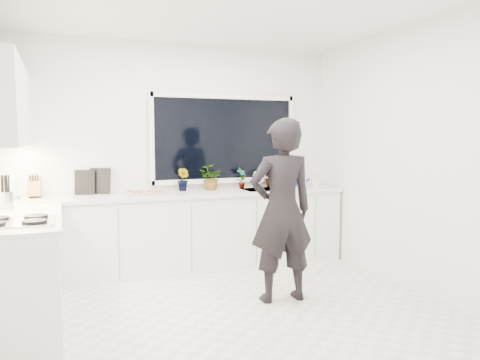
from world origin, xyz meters
name	(u,v)px	position (x,y,z in m)	size (l,w,h in m)	color
floor	(225,312)	(0.00, 0.00, -0.01)	(4.00, 3.50, 0.02)	beige
wall_back	(178,155)	(0.00, 1.76, 1.35)	(4.00, 0.02, 2.70)	white
wall_right	(408,159)	(2.01, 0.00, 1.35)	(0.02, 3.50, 2.70)	white
ceiling	(224,4)	(0.00, 0.00, 2.71)	(4.00, 3.50, 0.02)	white
window	(225,139)	(0.60, 1.73, 1.55)	(1.80, 0.02, 1.00)	black
base_cabinets_back	(185,233)	(0.00, 1.45, 0.44)	(3.92, 0.58, 0.88)	white
base_cabinets_left	(24,272)	(-1.67, 0.35, 0.44)	(0.58, 1.60, 0.88)	white
countertop_back	(185,194)	(0.00, 1.44, 0.90)	(3.94, 0.62, 0.04)	silver
countertop_left	(22,218)	(-1.67, 0.35, 0.90)	(0.62, 1.60, 0.04)	silver
upper_cabinets	(5,105)	(-1.79, 0.70, 1.85)	(0.34, 2.10, 0.70)	white
sink	(266,193)	(1.05, 1.45, 0.87)	(0.58, 0.42, 0.14)	silver
faucet	(259,179)	(1.05, 1.65, 1.03)	(0.03, 0.03, 0.22)	silver
stovetop	(15,221)	(-1.69, 0.00, 0.94)	(0.56, 0.48, 0.03)	black
person	(282,210)	(0.60, 0.08, 0.88)	(0.64, 0.42, 1.75)	black
pizza_tray	(148,193)	(-0.44, 1.42, 0.94)	(0.47, 0.35, 0.03)	#B8B8BD
pizza	(148,192)	(-0.44, 1.42, 0.95)	(0.43, 0.31, 0.01)	#B73D18
watering_can	(299,181)	(1.61, 1.61, 0.98)	(0.14, 0.14, 0.13)	#1422C2
paper_towel_roll	(11,187)	(-1.85, 1.55, 1.05)	(0.11, 0.11, 0.26)	silver
knife_block	(35,187)	(-1.62, 1.59, 1.03)	(0.13, 0.10, 0.22)	#8F6043
utensil_crock	(6,200)	(-1.83, 0.80, 1.00)	(0.13, 0.13, 0.16)	#B9B9BE
picture_frame_large	(85,182)	(-1.10, 1.69, 1.06)	(0.22, 0.02, 0.28)	black
picture_frame_small	(100,181)	(-0.94, 1.69, 1.07)	(0.25, 0.02, 0.30)	black
herb_plants	(221,178)	(0.51, 1.61, 1.07)	(1.35, 0.34, 0.31)	#26662D
soap_bottles	(306,178)	(1.54, 1.30, 1.06)	(0.32, 0.16, 0.30)	#D8BF66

